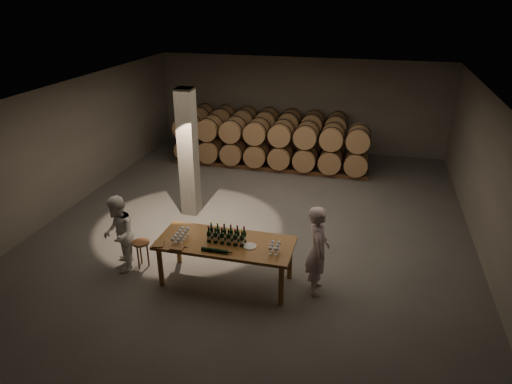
% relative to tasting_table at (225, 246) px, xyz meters
% --- Properties ---
extents(room, '(12.00, 12.00, 12.00)m').
position_rel_tasting_table_xyz_m(room, '(-1.80, 2.70, 0.80)').
color(room, '#565351').
rests_on(room, ground).
extents(tasting_table, '(2.60, 1.10, 0.90)m').
position_rel_tasting_table_xyz_m(tasting_table, '(0.00, 0.00, 0.00)').
color(tasting_table, brown).
rests_on(tasting_table, ground).
extents(barrel_stack_back, '(5.48, 0.95, 1.57)m').
position_rel_tasting_table_xyz_m(barrel_stack_back, '(-0.96, 7.70, 0.03)').
color(barrel_stack_back, brown).
rests_on(barrel_stack_back, ground).
extents(barrel_stack_front, '(6.26, 0.95, 1.57)m').
position_rel_tasting_table_xyz_m(barrel_stack_front, '(-0.57, 6.30, 0.03)').
color(barrel_stack_front, brown).
rests_on(barrel_stack_front, ground).
extents(bottle_cluster, '(0.73, 0.23, 0.34)m').
position_rel_tasting_table_xyz_m(bottle_cluster, '(0.03, -0.01, 0.22)').
color(bottle_cluster, black).
rests_on(bottle_cluster, tasting_table).
extents(lying_bottles, '(0.59, 0.07, 0.07)m').
position_rel_tasting_table_xyz_m(lying_bottles, '(-0.06, -0.40, 0.14)').
color(lying_bottles, black).
rests_on(lying_bottles, tasting_table).
extents(glass_cluster_left, '(0.19, 0.52, 0.16)m').
position_rel_tasting_table_xyz_m(glass_cluster_left, '(-0.85, -0.14, 0.22)').
color(glass_cluster_left, silver).
rests_on(glass_cluster_left, tasting_table).
extents(glass_cluster_right, '(0.19, 0.30, 0.16)m').
position_rel_tasting_table_xyz_m(glass_cluster_right, '(0.98, -0.11, 0.22)').
color(glass_cluster_right, silver).
rests_on(glass_cluster_right, tasting_table).
extents(plate, '(0.26, 0.26, 0.01)m').
position_rel_tasting_table_xyz_m(plate, '(0.49, -0.06, 0.11)').
color(plate, silver).
rests_on(plate, tasting_table).
extents(notebook_near, '(0.25, 0.20, 0.03)m').
position_rel_tasting_table_xyz_m(notebook_near, '(-0.79, -0.45, 0.12)').
color(notebook_near, brown).
rests_on(notebook_near, tasting_table).
extents(notebook_corner, '(0.26, 0.29, 0.02)m').
position_rel_tasting_table_xyz_m(notebook_corner, '(-1.18, -0.41, 0.12)').
color(notebook_corner, brown).
rests_on(notebook_corner, tasting_table).
extents(pen, '(0.14, 0.04, 0.01)m').
position_rel_tasting_table_xyz_m(pen, '(-0.67, -0.39, 0.11)').
color(pen, black).
rests_on(pen, tasting_table).
extents(stool, '(0.35, 0.35, 0.58)m').
position_rel_tasting_table_xyz_m(stool, '(-1.84, 0.09, -0.32)').
color(stool, brown).
rests_on(stool, ground).
extents(person_man, '(0.54, 0.71, 1.77)m').
position_rel_tasting_table_xyz_m(person_man, '(1.74, 0.15, 0.09)').
color(person_man, beige).
rests_on(person_man, ground).
extents(person_woman, '(0.90, 0.97, 1.61)m').
position_rel_tasting_table_xyz_m(person_woman, '(-2.21, -0.08, 0.01)').
color(person_woman, white).
rests_on(person_woman, ground).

